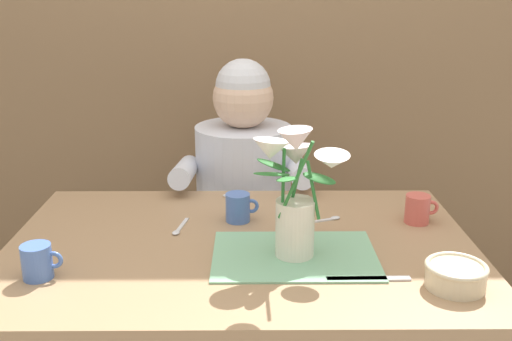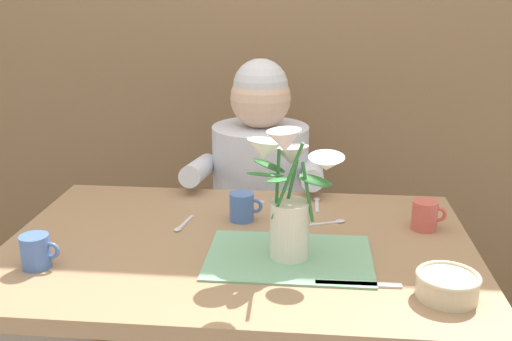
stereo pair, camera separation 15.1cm
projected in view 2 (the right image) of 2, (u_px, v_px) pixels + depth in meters
The scene contains 14 objects.
wood_panel_backdrop at pixel (270, 16), 2.37m from camera, with size 4.00×0.10×2.50m, color brown.
dining_table at pixel (239, 276), 1.55m from camera, with size 1.20×0.80×0.74m.
seated_person at pixel (259, 217), 2.16m from camera, with size 0.45×0.47×1.14m.
striped_placemat at pixel (289, 257), 1.44m from camera, with size 0.40×0.28×0.01m, color #7AB289.
flower_vase at pixel (289, 193), 1.38m from camera, with size 0.25×0.25×0.35m.
ceramic_bowl at pixel (447, 285), 1.25m from camera, with size 0.14×0.14×0.06m.
dinner_knife at pixel (358, 284), 1.31m from camera, with size 0.19×0.02×0.01m, color silver.
tea_cup at pixel (242, 207), 1.66m from camera, with size 0.09×0.07×0.08m.
ceramic_mug at pixel (36, 251), 1.38m from camera, with size 0.09×0.07×0.08m.
coffee_cup at pixel (425, 215), 1.60m from camera, with size 0.09×0.07×0.08m.
spoon_0 at pixel (181, 226), 1.62m from camera, with size 0.04×0.12×0.01m.
spoon_1 at pixel (243, 197), 1.84m from camera, with size 0.11×0.08×0.01m.
spoon_2 at pixel (317, 202), 1.79m from camera, with size 0.02×0.12×0.01m.
spoon_3 at pixel (332, 222), 1.64m from camera, with size 0.12×0.06×0.01m.
Camera 2 is at (0.18, -1.39, 1.38)m, focal length 41.56 mm.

